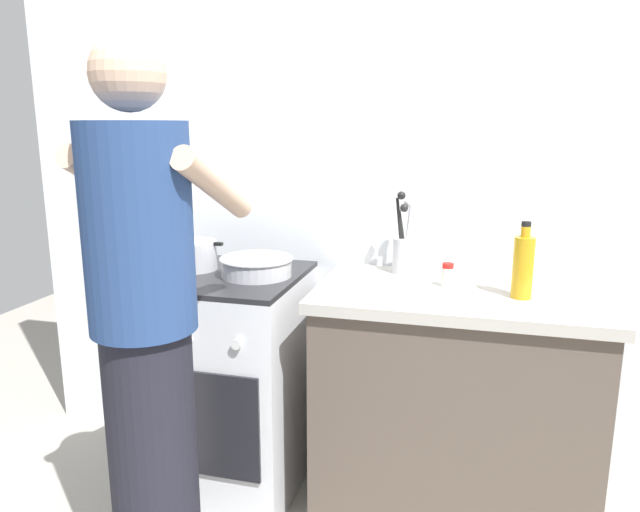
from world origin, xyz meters
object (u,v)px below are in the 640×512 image
Objects in this scene: person at (147,341)px; spice_bottle at (448,275)px; oil_bottle at (523,266)px; utensil_crock at (405,251)px; mixing_bowl at (257,265)px; stove_range at (227,381)px; pot at (194,255)px.

spice_bottle is at bearing 39.77° from person.
spice_bottle is at bearing 162.77° from oil_bottle.
oil_bottle is at bearing -29.54° from utensil_crock.
utensil_crock reaches higher than mixing_bowl.
spice_bottle is 1.06m from person.
stove_range is at bearing 177.75° from oil_bottle.
stove_range is 0.89m from utensil_crock.
utensil_crock is at bearing 52.69° from person.
mixing_bowl is at bearing 177.39° from oil_bottle.
stove_range is 3.61× the size of pot.
utensil_crock is 0.48m from oil_bottle.
pot is 0.28m from mixing_bowl.
stove_range is at bearing -14.41° from pot.
person is (-0.09, -0.64, -0.08)m from mixing_bowl.
utensil_crock reaches higher than spice_bottle.
stove_range is 0.51m from mixing_bowl.
pot is at bearing 105.48° from person.
pot reaches higher than mixing_bowl.
oil_bottle reaches higher than stove_range.
spice_bottle is 0.27m from oil_bottle.
oil_bottle reaches higher than pot.
mixing_bowl is at bearing -160.34° from utensil_crock.
pot is 0.71m from person.
utensil_crock reaches higher than stove_range.
person reaches higher than mixing_bowl.
utensil_crock is 1.24× the size of oil_bottle.
person reaches higher than utensil_crock.
person is at bearing -140.23° from spice_bottle.
oil_bottle is (1.24, -0.08, 0.05)m from pot.
oil_bottle is at bearing 29.47° from person.
mixing_bowl is 0.65m from person.
spice_bottle is (1.00, -0.00, -0.02)m from pot.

